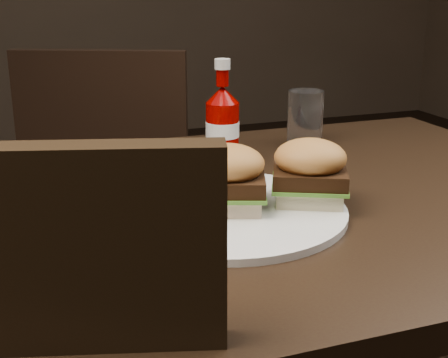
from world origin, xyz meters
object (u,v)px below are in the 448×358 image
object	(u,v)px
chair_far	(125,208)
tumbler	(305,118)
ketchup_bottle	(222,135)
dining_table	(237,211)
plate	(226,211)

from	to	relation	value
chair_far	tumbler	xyz separation A→B (m)	(0.26, -0.61, 0.38)
ketchup_bottle	tumbler	xyz separation A→B (m)	(0.21, 0.09, -0.01)
dining_table	plate	xyz separation A→B (m)	(-0.04, -0.06, 0.03)
chair_far	tumbler	world-z (taller)	tumbler
chair_far	plate	bearing A→B (deg)	112.01
chair_far	plate	size ratio (longest dim) A/B	1.30
plate	dining_table	bearing A→B (deg)	55.72
ketchup_bottle	plate	bearing A→B (deg)	-108.31
dining_table	ketchup_bottle	distance (m)	0.18
chair_far	plate	distance (m)	0.97
dining_table	tumbler	size ratio (longest dim) A/B	10.96
dining_table	ketchup_bottle	world-z (taller)	ketchup_bottle
plate	ketchup_bottle	world-z (taller)	ketchup_bottle
plate	ketchup_bottle	xyz separation A→B (m)	(0.07, 0.21, 0.06)
ketchup_bottle	tumbler	bearing A→B (deg)	24.24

